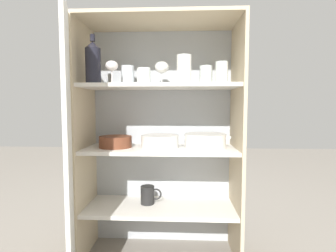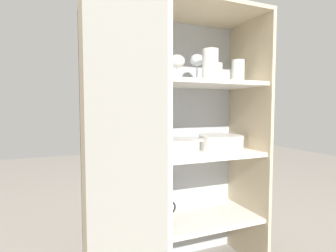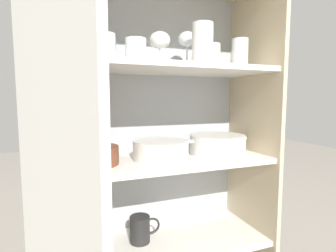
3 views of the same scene
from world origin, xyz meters
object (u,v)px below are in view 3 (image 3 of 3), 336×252
(wine_bottle, at_px, (58,18))
(coffee_mug_primary, at_px, (141,229))
(plate_stack_white, at_px, (161,150))
(casserole_dish, at_px, (217,144))
(mixing_bowl_large, at_px, (92,155))

(wine_bottle, relative_size, coffee_mug_primary, 2.04)
(wine_bottle, xyz_separation_m, plate_stack_white, (0.34, 0.08, -0.43))
(plate_stack_white, distance_m, coffee_mug_primary, 0.33)
(wine_bottle, height_order, casserole_dish, wine_bottle)
(casserole_dish, bearing_deg, wine_bottle, -170.99)
(plate_stack_white, height_order, casserole_dish, casserole_dish)
(casserole_dish, bearing_deg, coffee_mug_primary, 175.10)
(wine_bottle, xyz_separation_m, casserole_dish, (0.60, 0.09, -0.42))
(plate_stack_white, bearing_deg, wine_bottle, -166.09)
(casserole_dish, xyz_separation_m, coffee_mug_primary, (-0.33, 0.03, -0.33))
(plate_stack_white, xyz_separation_m, coffee_mug_primary, (-0.07, 0.04, -0.32))
(wine_bottle, xyz_separation_m, coffee_mug_primary, (0.27, 0.12, -0.75))
(wine_bottle, relative_size, mixing_bowl_large, 1.37)
(plate_stack_white, relative_size, coffee_mug_primary, 1.71)
(wine_bottle, xyz_separation_m, mixing_bowl_large, (0.09, 0.09, -0.43))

